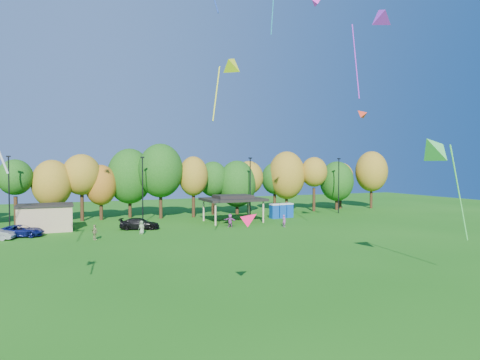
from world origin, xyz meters
name	(u,v)px	position (x,y,z in m)	size (l,w,h in m)	color
ground	(252,331)	(0.00, 0.00, 0.00)	(160.00, 160.00, 0.00)	#19600F
tree_line	(115,179)	(-1.03, 45.51, 5.91)	(93.57, 10.55, 11.15)	black
lamp_posts	(143,188)	(2.00, 40.00, 4.90)	(64.50, 0.25, 9.09)	black
utility_building	(45,217)	(-10.00, 38.00, 1.64)	(6.30, 4.30, 3.25)	tan
pavilion	(233,199)	(14.00, 37.00, 3.23)	(8.20, 6.20, 3.77)	tan
porta_potties	(281,211)	(22.33, 38.17, 1.10)	(3.75, 1.46, 2.18)	#0B3D97
car_c	(21,231)	(-12.38, 34.39, 0.67)	(2.22, 4.81, 1.34)	#0E1657
car_d	(140,224)	(0.68, 34.91, 0.70)	(1.97, 4.84, 1.40)	black
far_person_0	(95,232)	(-4.99, 29.15, 0.82)	(0.96, 0.40, 1.64)	#878753
far_person_1	(230,220)	(11.68, 32.25, 0.87)	(1.61, 0.51, 1.74)	#A54497
far_person_2	(142,227)	(0.29, 31.23, 0.77)	(0.75, 0.49, 1.54)	gray
far_person_5	(284,221)	(18.17, 29.81, 0.78)	(0.57, 0.37, 1.57)	#984794
kite_2	(318,1)	(15.07, 17.53, 23.94)	(1.44, 1.21, 1.26)	#F128C2
kite_3	(433,147)	(14.59, 2.93, 9.13)	(4.75, 2.42, 7.76)	#4AD150
kite_6	(251,218)	(1.34, 3.05, 5.00)	(1.49, 1.35, 1.22)	#FC0E4B
kite_7	(380,15)	(18.07, 12.15, 21.24)	(2.95, 5.10, 8.67)	#B528DA
kite_8	(361,113)	(24.46, 22.65, 14.05)	(1.77, 1.90, 1.53)	red
kite_13	(232,64)	(4.42, 13.48, 16.02)	(2.83, 3.23, 5.68)	#E5F319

